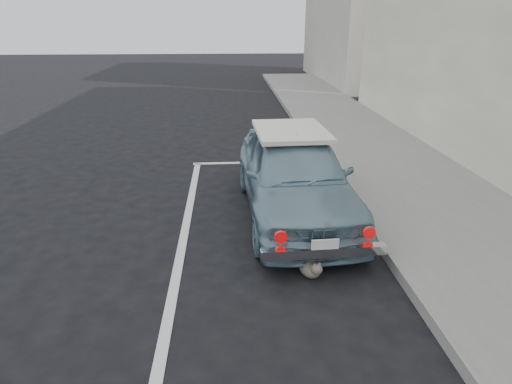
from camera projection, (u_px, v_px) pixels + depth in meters
sidewalk at (498, 261)px, 5.48m from camera, size 2.80×40.00×0.15m
pline_front at (261, 162)px, 9.50m from camera, size 3.00×0.12×0.01m
pline_side at (183, 239)px, 6.18m from camera, size 0.12×7.00×0.01m
retro_coupe at (294, 174)px, 6.77m from camera, size 1.75×4.04×1.35m
cat at (310, 268)px, 5.24m from camera, size 0.34×0.50×0.28m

